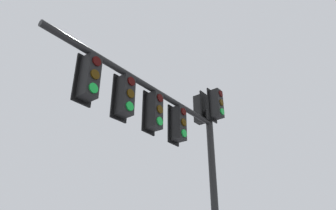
{
  "coord_description": "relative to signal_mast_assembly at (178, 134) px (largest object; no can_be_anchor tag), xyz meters",
  "views": [
    {
      "loc": [
        -6.84,
        -5.54,
        2.19
      ],
      "look_at": [
        -1.75,
        -0.68,
        5.74
      ],
      "focal_mm": 33.51,
      "sensor_mm": 36.0,
      "label": 1
    }
  ],
  "objects": [
    {
      "name": "signal_mast_assembly",
      "position": [
        0.0,
        0.0,
        0.0
      ],
      "size": [
        5.8,
        1.09,
        7.0
      ],
      "color": "black",
      "rests_on": "ground"
    }
  ]
}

